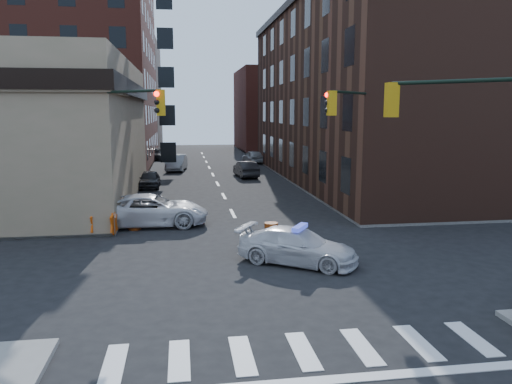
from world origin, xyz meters
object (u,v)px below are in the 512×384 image
object	(u,v)px
pickup	(151,210)
barricade_nw_a	(104,223)
police_car	(298,246)
pedestrian_a	(32,209)
parked_car_wfar	(177,163)
pedestrian_b	(20,206)
barrel_bank	(134,219)
parked_car_wnear	(150,179)
parked_car_enear	(246,169)
barrel_road	(271,235)

from	to	relation	value
pickup	barricade_nw_a	size ratio (longest dim) A/B	4.67
barricade_nw_a	pickup	bearing A→B (deg)	55.36
police_car	pedestrian_a	distance (m)	13.53
parked_car_wfar	pedestrian_b	size ratio (longest dim) A/B	3.05
barrel_bank	parked_car_wfar	bearing A→B (deg)	85.68
pedestrian_a	barricade_nw_a	xyz separation A→B (m)	(3.57, -1.49, -0.49)
parked_car_wnear	pedestrian_b	world-z (taller)	pedestrian_b
parked_car_enear	barrel_bank	bearing A→B (deg)	61.60
police_car	barrel_bank	size ratio (longest dim) A/B	4.21
parked_car_wfar	parked_car_enear	distance (m)	8.50
police_car	pickup	bearing A→B (deg)	71.31
parked_car_enear	barrel_road	world-z (taller)	parked_car_enear
parked_car_wnear	pedestrian_a	xyz separation A→B (m)	(-4.77, -13.57, 0.45)
parked_car_wnear	barrel_road	bearing A→B (deg)	-70.60
pickup	parked_car_wfar	size ratio (longest dim) A/B	1.22
police_car	pedestrian_b	xyz separation A→B (m)	(-12.73, 8.94, 0.25)
barrel_bank	pedestrian_a	bearing A→B (deg)	175.98
pickup	pedestrian_a	distance (m)	5.66
parked_car_wnear	pedestrian_b	bearing A→B (deg)	-116.74
pedestrian_a	parked_car_enear	bearing A→B (deg)	96.71
parked_car_wnear	barricade_nw_a	bearing A→B (deg)	-94.26
parked_car_wnear	parked_car_wfar	world-z (taller)	parked_car_wfar
pedestrian_a	police_car	bearing A→B (deg)	10.20
pickup	parked_car_enear	bearing A→B (deg)	-20.60
barrel_road	barricade_nw_a	distance (m)	8.00
parked_car_wnear	parked_car_enear	xyz separation A→B (m)	(8.12, 5.11, 0.06)
police_car	barrel_bank	bearing A→B (deg)	77.97
parked_car_wfar	barricade_nw_a	distance (m)	26.22
pickup	parked_car_enear	size ratio (longest dim) A/B	1.33
police_car	parked_car_wnear	bearing A→B (deg)	51.00
police_car	barrel_road	distance (m)	2.62
pickup	parked_car_wnear	distance (m)	13.15
police_car	pickup	xyz separation A→B (m)	(-5.94, 7.43, 0.13)
pickup	barrel_road	xyz separation A→B (m)	(5.37, -4.87, -0.28)
parked_car_enear	barrel_bank	size ratio (longest dim) A/B	3.92
parked_car_wfar	barrel_road	world-z (taller)	parked_car_wfar
police_car	pedestrian_a	bearing A→B (deg)	91.56
parked_car_wnear	pedestrian_b	distance (m)	13.05
parked_car_wfar	barrel_bank	size ratio (longest dim) A/B	4.28
parked_car_wfar	parked_car_enear	size ratio (longest dim) A/B	1.09
pedestrian_b	parked_car_wnear	bearing A→B (deg)	75.98
parked_car_wfar	pedestrian_b	distance (m)	23.93
parked_car_wfar	pedestrian_a	xyz separation A→B (m)	(-6.74, -24.54, 0.32)
police_car	pickup	distance (m)	9.51
barrel_road	barricade_nw_a	size ratio (longest dim) A/B	0.84
parked_car_wfar	pedestrian_b	bearing A→B (deg)	-102.06
pickup	parked_car_wfar	distance (m)	24.12
pickup	parked_car_enear	xyz separation A→B (m)	(7.25, 18.23, -0.09)
pickup	parked_car_wnear	bearing A→B (deg)	4.88
pedestrian_a	barrel_bank	xyz separation A→B (m)	(4.86, -0.34, -0.55)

